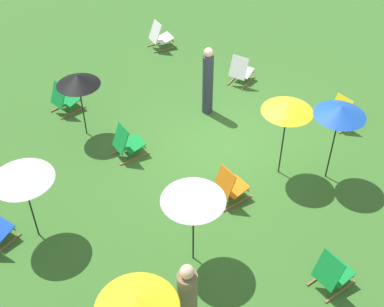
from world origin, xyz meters
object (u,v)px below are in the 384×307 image
object	(u,v)px
deckchair_2	(241,71)
person_0	(187,302)
umbrella_1	(136,302)
umbrella_5	(78,80)
deckchair_4	(332,273)
umbrella_3	(340,111)
person_1	(208,82)
umbrella_4	(288,107)
deckchair_6	(127,143)
deckchair_1	(160,36)
deckchair_10	(229,186)
umbrella_2	(193,195)
deckchair_3	(64,99)
umbrella_0	(21,173)
deckchair_9	(343,112)

from	to	relation	value
deckchair_2	person_0	distance (m)	7.63
umbrella_1	umbrella_5	xyz separation A→B (m)	(5.25, -2.88, 0.01)
deckchair_4	umbrella_3	bearing A→B (deg)	-45.79
person_1	person_0	bearing A→B (deg)	-35.37
umbrella_4	person_0	size ratio (longest dim) A/B	1.12
deckchair_6	umbrella_3	xyz separation A→B (m)	(-3.68, -2.55, 1.40)
deckchair_4	umbrella_1	distance (m)	3.68
deckchair_2	umbrella_5	size ratio (longest dim) A/B	0.51
person_0	person_1	xyz separation A→B (m)	(3.94, -4.74, 0.09)
deckchair_4	person_0	size ratio (longest dim) A/B	0.49
deckchair_1	umbrella_5	bearing A→B (deg)	129.62
deckchair_2	deckchair_10	xyz separation A→B (m)	(-2.71, 3.60, 0.00)
deckchair_4	umbrella_2	xyz separation A→B (m)	(2.17, 1.25, 1.30)
deckchair_6	umbrella_5	bearing A→B (deg)	20.43
deckchair_1	deckchair_6	world-z (taller)	same
deckchair_3	umbrella_0	bearing A→B (deg)	137.34
deckchair_2	deckchair_3	distance (m)	4.73
person_1	deckchair_4	bearing A→B (deg)	-9.72
person_0	umbrella_4	bearing A→B (deg)	-56.89
deckchair_10	umbrella_1	xyz separation A→B (m)	(-1.30, 3.59, 1.14)
deckchair_4	umbrella_5	bearing A→B (deg)	12.98
deckchair_10	person_1	world-z (taller)	person_1
umbrella_0	umbrella_4	distance (m)	5.26
umbrella_0	person_0	xyz separation A→B (m)	(-3.54, -0.56, -0.86)
umbrella_2	person_1	distance (m)	4.74
deckchair_2	umbrella_5	xyz separation A→B (m)	(1.23, 4.31, 1.15)
deckchair_3	deckchair_6	bearing A→B (deg)	179.52
deckchair_10	deckchair_4	bearing A→B (deg)	-177.87
deckchair_4	deckchair_6	distance (m)	5.30
deckchair_2	deckchair_10	world-z (taller)	same
deckchair_3	umbrella_2	distance (m)	5.85
deckchair_10	umbrella_2	size ratio (longest dim) A/B	0.46
deckchair_4	person_0	world-z (taller)	person_0
deckchair_3	umbrella_4	bearing A→B (deg)	-159.79
deckchair_1	umbrella_2	xyz separation A→B (m)	(-6.23, 5.04, 1.30)
person_0	umbrella_2	bearing A→B (deg)	-33.18
deckchair_2	umbrella_2	xyz separation A→B (m)	(-3.24, 5.23, 1.30)
deckchair_2	deckchair_3	bearing A→B (deg)	47.38
deckchair_9	person_1	bearing A→B (deg)	42.78
umbrella_0	umbrella_2	bearing A→B (deg)	-146.59
umbrella_3	umbrella_4	size ratio (longest dim) A/B	0.99
deckchair_9	umbrella_0	distance (m)	7.68
deckchair_2	umbrella_1	bearing A→B (deg)	106.39
person_1	deckchair_9	bearing A→B (deg)	49.39
deckchair_10	umbrella_4	distance (m)	2.00
umbrella_4	person_0	bearing A→B (deg)	106.65
deckchair_4	person_1	distance (m)	5.69
umbrella_1	umbrella_4	distance (m)	5.12
deckchair_2	deckchair_9	xyz separation A→B (m)	(-3.02, -0.27, 0.00)
umbrella_1	umbrella_5	world-z (taller)	umbrella_1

